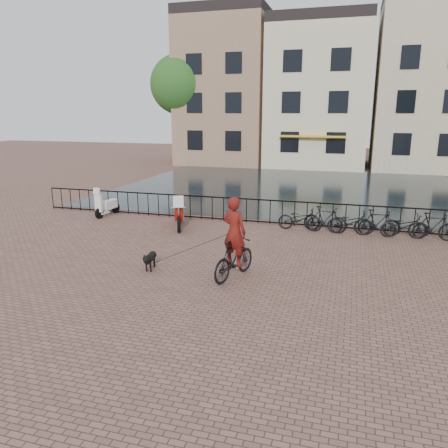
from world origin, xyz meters
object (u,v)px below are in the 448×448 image
(dog, at_px, (150,260))
(scooter, at_px, (107,200))
(motorcycle, at_px, (179,209))
(cyclist, at_px, (234,243))

(dog, xyz_separation_m, scooter, (-4.84, 5.72, 0.41))
(dog, distance_m, motorcycle, 4.88)
(scooter, bearing_deg, dog, -43.73)
(cyclist, distance_m, dog, 2.64)
(cyclist, height_order, scooter, cyclist)
(dog, distance_m, scooter, 7.50)
(dog, height_order, scooter, scooter)
(cyclist, bearing_deg, dog, 19.45)
(cyclist, relative_size, dog, 3.10)
(cyclist, distance_m, motorcycle, 5.91)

